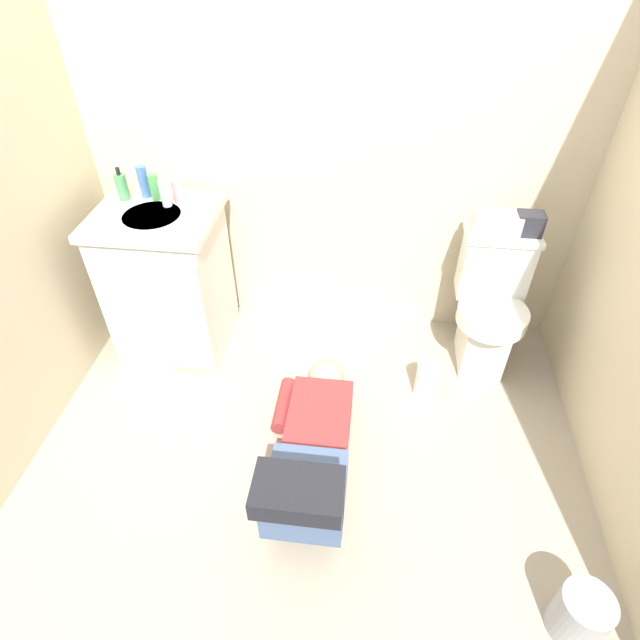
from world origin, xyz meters
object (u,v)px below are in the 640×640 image
person_plumber (312,453)px  bottle_clear (165,194)px  toilet (489,305)px  vanity_cabinet (169,281)px  paper_towel_roll (426,380)px  trash_can (580,614)px  bottle_pink (178,191)px  soap_dispenser (122,186)px  toiletry_bag (529,224)px  bottle_green (154,187)px  tissue_box (497,223)px  bottle_blue (144,182)px  faucet (161,190)px

person_plumber → bottle_clear: bottle_clear is taller
toilet → bottle_clear: 1.73m
vanity_cabinet → paper_towel_roll: (1.39, -0.26, -0.31)m
person_plumber → trash_can: bearing=-26.2°
bottle_pink → soap_dispenser: bearing=-179.6°
toiletry_bag → bottle_green: (-1.83, -0.00, 0.08)m
tissue_box → bottle_green: (-1.68, -0.00, 0.09)m
vanity_cabinet → person_plumber: size_ratio=0.77×
trash_can → paper_towel_roll: trash_can is taller
toilet → soap_dispenser: size_ratio=4.52×
bottle_blue → trash_can: size_ratio=0.73×
tissue_box → soap_dispenser: 1.84m
toilet → trash_can: toilet is taller
tissue_box → bottle_blue: bearing=179.5°
toiletry_bag → tissue_box: bearing=180.0°
faucet → bottle_blue: 0.10m
bottle_pink → trash_can: (1.79, -1.44, -0.77)m
toiletry_bag → trash_can: size_ratio=0.56×
vanity_cabinet → person_plumber: bearing=-43.1°
vanity_cabinet → bottle_clear: (0.04, 0.09, 0.46)m
soap_dispenser → bottle_blue: (0.10, 0.04, 0.01)m
soap_dispenser → paper_towel_roll: size_ratio=0.77×
trash_can → paper_towel_roll: (-0.49, 1.05, -0.00)m
vanity_cabinet → toiletry_bag: (1.80, 0.15, 0.39)m
vanity_cabinet → bottle_blue: (-0.09, 0.16, 0.48)m
person_plumber → tissue_box: size_ratio=4.84×
bottle_green → paper_towel_roll: bearing=-16.0°
bottle_blue → bottle_clear: (0.14, -0.08, -0.02)m
soap_dispenser → bottle_blue: 0.11m
vanity_cabinet → soap_dispenser: bearing=146.9°
tissue_box → trash_can: size_ratio=0.99×
toiletry_bag → bottle_pink: bearing=-179.4°
soap_dispenser → vanity_cabinet: bearing=-33.1°
vanity_cabinet → toiletry_bag: toiletry_bag is taller
person_plumber → bottle_clear: (-0.83, 0.90, 0.70)m
person_plumber → bottle_green: 1.50m
bottle_blue → bottle_pink: (0.19, -0.03, -0.02)m
toilet → vanity_cabinet: size_ratio=0.91×
trash_can → paper_towel_roll: 1.16m
bottle_blue → trash_can: 2.59m
faucet → bottle_pink: bottle_pink is taller
person_plumber → soap_dispenser: 1.59m
trash_can → tissue_box: bearing=99.1°
toilet → tissue_box: 0.44m
tissue_box → bottle_pink: bottle_pink is taller
toiletry_bag → bottle_blue: bottle_blue is taller
person_plumber → paper_towel_roll: (0.52, 0.55, -0.07)m
soap_dispenser → toiletry_bag: bearing=0.6°
tissue_box → toiletry_bag: size_ratio=1.77×
faucet → bottle_pink: size_ratio=0.84×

